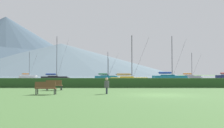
{
  "coord_description": "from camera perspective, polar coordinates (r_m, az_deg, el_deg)",
  "views": [
    {
      "loc": [
        -3.51,
        -19.38,
        1.51
      ],
      "look_at": [
        -3.89,
        61.08,
        4.62
      ],
      "focal_mm": 42.41,
      "sensor_mm": 36.0,
      "label": 1
    }
  ],
  "objects": [
    {
      "name": "ground_plane",
      "position": [
        19.75,
        10.57,
        -6.57
      ],
      "size": [
        1000.0,
        1000.0,
        0.0
      ],
      "primitive_type": "plane",
      "color": "#477038"
    },
    {
      "name": "distant_hill_east_ridge",
      "position": [
        412.86,
        -22.9,
        2.63
      ],
      "size": [
        358.27,
        358.27,
        70.16
      ],
      "primitive_type": "cone",
      "color": "#425666",
      "rests_on": "ground_plane"
    },
    {
      "name": "sailboat_slip_9",
      "position": [
        44.85,
        4.04,
        -3.39
      ],
      "size": [
        7.15,
        2.35,
        8.11
      ],
      "rotation": [
        0.0,
        0.0,
        -0.04
      ],
      "color": "gold",
      "rests_on": "harbor_water"
    },
    {
      "name": "person_seated_viewer",
      "position": [
        20.4,
        -0.88,
        -4.54
      ],
      "size": [
        0.36,
        0.57,
        1.25
      ],
      "rotation": [
        0.0,
        0.0,
        0.04
      ],
      "color": "#2D3347",
      "rests_on": "ground_plane"
    },
    {
      "name": "sailboat_slip_10",
      "position": [
        62.48,
        12.67,
        -2.88
      ],
      "size": [
        8.95,
        3.7,
        10.35
      ],
      "rotation": [
        0.0,
        0.0,
        0.15
      ],
      "color": "#19707A",
      "rests_on": "harbor_water"
    },
    {
      "name": "park_bench_under_tree",
      "position": [
        25.48,
        -12.12,
        -4.38
      ],
      "size": [
        1.54,
        0.56,
        0.95
      ],
      "rotation": [
        0.0,
        0.0,
        -0.06
      ],
      "color": "brown",
      "rests_on": "ground_plane"
    },
    {
      "name": "sailboat_slip_5",
      "position": [
        91.51,
        16.84,
        -2.66
      ],
      "size": [
        7.85,
        2.53,
        8.61
      ],
      "rotation": [
        0.0,
        0.0,
        -0.03
      ],
      "color": "#9E9EA3",
      "rests_on": "harbor_water"
    },
    {
      "name": "distant_hill_west_ridge",
      "position": [
        320.76,
        -10.65,
        0.96
      ],
      "size": [
        273.87,
        273.87,
        38.13
      ],
      "primitive_type": "cone",
      "color": "slate",
      "rests_on": "ground_plane"
    },
    {
      "name": "sailboat_slip_2",
      "position": [
        76.82,
        -0.97,
        -2.88
      ],
      "size": [
        7.6,
        2.67,
        7.99
      ],
      "rotation": [
        0.0,
        0.0,
        0.07
      ],
      "color": "#19707A",
      "rests_on": "harbor_water"
    },
    {
      "name": "hedge_line",
      "position": [
        30.6,
        6.87,
        -4.03
      ],
      "size": [
        80.0,
        1.2,
        1.07
      ],
      "primitive_type": "cube",
      "color": "#284C23",
      "rests_on": "ground_plane"
    },
    {
      "name": "harbor_water",
      "position": [
        156.43,
        1.56,
        -2.76
      ],
      "size": [
        320.0,
        246.0,
        0.0
      ],
      "primitive_type": "cube",
      "color": "gray",
      "rests_on": "ground_plane"
    },
    {
      "name": "sailboat_slip_11",
      "position": [
        114.45,
        -17.38,
        -2.54
      ],
      "size": [
        7.96,
        3.12,
        10.72
      ],
      "rotation": [
        0.0,
        0.0,
        0.12
      ],
      "color": "white",
      "rests_on": "harbor_water"
    },
    {
      "name": "park_bench_near_path",
      "position": [
        20.39,
        -13.86,
        -4.91
      ],
      "size": [
        1.61,
        0.65,
        0.95
      ],
      "rotation": [
        0.0,
        0.0,
        -0.11
      ],
      "color": "brown",
      "rests_on": "ground_plane"
    },
    {
      "name": "sailboat_slip_4",
      "position": [
        65.7,
        -11.95,
        -2.95
      ],
      "size": [
        7.28,
        2.89,
        10.77
      ],
      "rotation": [
        0.0,
        0.0,
        0.13
      ],
      "color": "black",
      "rests_on": "harbor_water"
    },
    {
      "name": "sailboat_slip_6",
      "position": [
        108.35,
        -0.71,
        -2.72
      ],
      "size": [
        6.73,
        2.37,
        7.81
      ],
      "rotation": [
        0.0,
        0.0,
        0.07
      ],
      "color": "#236B38",
      "rests_on": "harbor_water"
    },
    {
      "name": "distant_hill_central_peak",
      "position": [
        400.46,
        -21.73,
        3.65
      ],
      "size": [
        275.81,
        275.81,
        82.63
      ],
      "primitive_type": "cone",
      "color": "#425666",
      "rests_on": "ground_plane"
    }
  ]
}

